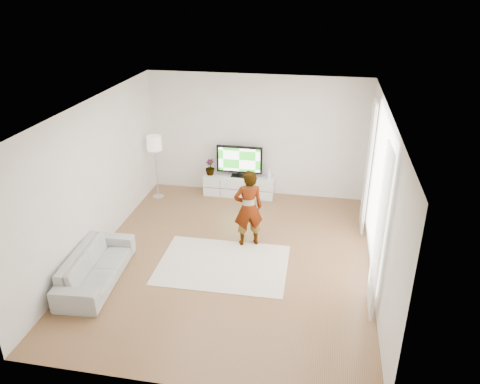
% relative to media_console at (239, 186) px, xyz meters
% --- Properties ---
extents(floor, '(6.00, 6.00, 0.00)m').
position_rel_media_console_xyz_m(floor, '(0.36, -2.76, -0.23)').
color(floor, olive).
rests_on(floor, ground).
extents(ceiling, '(6.00, 6.00, 0.00)m').
position_rel_media_console_xyz_m(ceiling, '(0.36, -2.76, 2.57)').
color(ceiling, white).
rests_on(ceiling, wall_back).
extents(wall_left, '(0.02, 6.00, 2.80)m').
position_rel_media_console_xyz_m(wall_left, '(-2.14, -2.76, 1.17)').
color(wall_left, white).
rests_on(wall_left, floor).
extents(wall_right, '(0.02, 6.00, 2.80)m').
position_rel_media_console_xyz_m(wall_right, '(2.86, -2.76, 1.17)').
color(wall_right, white).
rests_on(wall_right, floor).
extents(wall_back, '(5.00, 0.02, 2.80)m').
position_rel_media_console_xyz_m(wall_back, '(0.36, 0.24, 1.17)').
color(wall_back, white).
rests_on(wall_back, floor).
extents(wall_front, '(5.00, 0.02, 2.80)m').
position_rel_media_console_xyz_m(wall_front, '(0.36, -5.76, 1.17)').
color(wall_front, white).
rests_on(wall_front, floor).
extents(window, '(0.01, 2.60, 2.50)m').
position_rel_media_console_xyz_m(window, '(2.84, -2.46, 1.22)').
color(window, white).
rests_on(window, wall_right).
extents(curtain_near, '(0.04, 0.70, 2.60)m').
position_rel_media_console_xyz_m(curtain_near, '(2.76, -3.76, 1.12)').
color(curtain_near, white).
rests_on(curtain_near, floor).
extents(curtain_far, '(0.04, 0.70, 2.60)m').
position_rel_media_console_xyz_m(curtain_far, '(2.76, -1.16, 1.12)').
color(curtain_far, white).
rests_on(curtain_far, floor).
extents(media_console, '(1.64, 0.47, 0.46)m').
position_rel_media_console_xyz_m(media_console, '(0.00, 0.00, 0.00)').
color(media_console, white).
rests_on(media_console, floor).
extents(television, '(1.06, 0.21, 0.74)m').
position_rel_media_console_xyz_m(television, '(-0.00, 0.03, 0.63)').
color(television, black).
rests_on(television, media_console).
extents(game_console, '(0.06, 0.18, 0.24)m').
position_rel_media_console_xyz_m(game_console, '(0.72, -0.00, 0.35)').
color(game_console, white).
rests_on(game_console, media_console).
extents(potted_plant, '(0.28, 0.28, 0.38)m').
position_rel_media_console_xyz_m(potted_plant, '(-0.70, 0.00, 0.42)').
color(potted_plant, '#3F7238').
rests_on(potted_plant, media_console).
extents(rug, '(2.31, 1.68, 0.01)m').
position_rel_media_console_xyz_m(rug, '(0.26, -2.98, -0.23)').
color(rug, silver).
rests_on(rug, floor).
extents(player, '(0.65, 0.54, 1.52)m').
position_rel_media_console_xyz_m(player, '(0.58, -2.18, 0.54)').
color(player, '#334772').
rests_on(player, rug).
extents(sofa, '(0.88, 1.95, 0.56)m').
position_rel_media_console_xyz_m(sofa, '(-1.73, -3.83, 0.05)').
color(sofa, '#A5A5A0').
rests_on(sofa, floor).
extents(floor_lamp, '(0.33, 0.33, 1.49)m').
position_rel_media_console_xyz_m(floor_lamp, '(-1.84, -0.47, 1.03)').
color(floor_lamp, silver).
rests_on(floor_lamp, floor).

